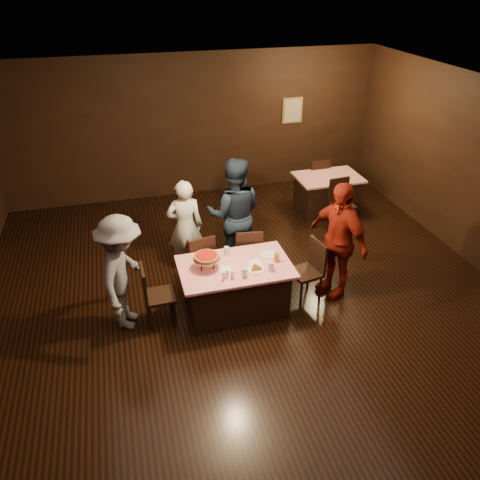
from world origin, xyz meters
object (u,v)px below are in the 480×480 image
(main_table, at_px, (235,288))
(chair_far_right, at_px, (247,252))
(back_table, at_px, (327,194))
(chair_back_near, at_px, (342,204))
(pizza_stand, at_px, (206,257))
(plate_empty, at_px, (269,254))
(diner_grey_knit, at_px, (123,273))
(glass_front_right, at_px, (271,266))
(glass_amber, at_px, (276,257))
(glass_front_left, at_px, (244,273))
(chair_far_left, at_px, (198,260))
(diner_navy_hoodie, at_px, (234,214))
(glass_back, at_px, (227,251))
(chair_end_left, at_px, (159,295))
(chair_back_far, at_px, (316,179))
(chair_end_right, at_px, (306,271))
(diner_white_jacket, at_px, (185,227))
(diner_red_shirt, at_px, (338,240))

(main_table, xyz_separation_m, chair_far_right, (0.40, 0.75, 0.09))
(back_table, xyz_separation_m, chair_back_near, (0.00, -0.70, 0.09))
(pizza_stand, height_order, plate_empty, pizza_stand)
(diner_grey_knit, distance_m, glass_front_right, 2.03)
(plate_empty, height_order, glass_amber, glass_amber)
(glass_front_left, xyz_separation_m, glass_front_right, (0.40, 0.05, 0.00))
(chair_far_left, bearing_deg, diner_navy_hoodie, -159.42)
(main_table, xyz_separation_m, glass_front_right, (0.45, -0.25, 0.46))
(glass_front_right, bearing_deg, glass_back, 132.27)
(chair_far_left, relative_size, chair_end_left, 1.00)
(chair_back_near, height_order, chair_back_far, same)
(glass_front_right, relative_size, glass_back, 1.00)
(main_table, relative_size, glass_front_left, 11.43)
(chair_end_right, distance_m, diner_grey_knit, 2.68)
(plate_empty, xyz_separation_m, glass_front_left, (-0.50, -0.45, 0.06))
(chair_back_near, height_order, pizza_stand, pizza_stand)
(chair_far_right, xyz_separation_m, glass_front_left, (-0.35, -1.05, 0.37))
(diner_navy_hoodie, height_order, glass_back, diner_navy_hoodie)
(main_table, relative_size, chair_far_right, 1.68)
(glass_front_left, bearing_deg, glass_front_right, 7.13)
(chair_end_right, bearing_deg, plate_empty, -115.53)
(back_table, xyz_separation_m, diner_grey_knit, (-4.20, -2.56, 0.47))
(plate_empty, bearing_deg, glass_front_right, -104.04)
(diner_navy_hoodie, bearing_deg, chair_back_far, -125.27)
(diner_navy_hoodie, bearing_deg, chair_far_left, 46.09)
(chair_far_left, height_order, chair_end_right, same)
(main_table, distance_m, glass_front_right, 0.69)
(main_table, relative_size, diner_grey_knit, 0.93)
(chair_far_left, bearing_deg, glass_amber, 129.38)
(chair_back_near, height_order, glass_front_right, chair_back_near)
(glass_amber, bearing_deg, back_table, 52.83)
(main_table, xyz_separation_m, pizza_stand, (-0.40, 0.05, 0.57))
(back_table, bearing_deg, chair_far_left, -148.04)
(chair_end_right, xyz_separation_m, glass_front_left, (-1.05, -0.30, 0.37))
(chair_end_left, xyz_separation_m, glass_amber, (1.70, -0.05, 0.37))
(glass_front_left, bearing_deg, chair_end_left, 165.38)
(chair_far_right, bearing_deg, glass_front_left, 79.41)
(diner_white_jacket, distance_m, glass_front_left, 1.67)
(main_table, relative_size, pizza_stand, 4.21)
(chair_far_left, relative_size, chair_back_far, 1.00)
(back_table, bearing_deg, diner_navy_hoodie, -148.22)
(pizza_stand, bearing_deg, plate_empty, 6.01)
(chair_end_left, height_order, diner_navy_hoodie, diner_navy_hoodie)
(glass_amber, relative_size, glass_back, 1.00)
(diner_red_shirt, distance_m, glass_amber, 0.99)
(chair_end_left, xyz_separation_m, glass_front_left, (1.15, -0.30, 0.37))
(diner_navy_hoodie, distance_m, glass_back, 0.97)
(back_table, bearing_deg, main_table, -134.97)
(plate_empty, bearing_deg, diner_red_shirt, -6.43)
(pizza_stand, bearing_deg, main_table, -7.13)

